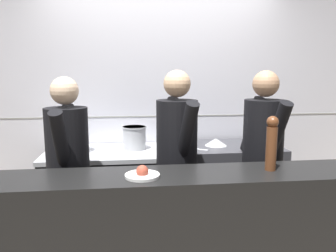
{
  "coord_description": "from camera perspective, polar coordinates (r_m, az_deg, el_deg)",
  "views": [
    {
      "loc": [
        -0.33,
        -2.23,
        1.62
      ],
      "look_at": [
        0.0,
        0.62,
        1.15
      ],
      "focal_mm": 35.0,
      "sensor_mm": 36.0,
      "label": 1
    }
  ],
  "objects": [
    {
      "name": "wall_back_tiled",
      "position": [
        3.59,
        -1.35,
        4.18
      ],
      "size": [
        8.0,
        0.06,
        2.6
      ],
      "color": "silver",
      "rests_on": "ground_plane"
    },
    {
      "name": "chef_line",
      "position": [
        2.88,
        16.09,
        -5.3
      ],
      "size": [
        0.37,
        0.72,
        1.64
      ],
      "rotation": [
        0.0,
        0.0,
        0.12
      ],
      "color": "black",
      "rests_on": "ground_plane"
    },
    {
      "name": "mixing_bowl_steel",
      "position": [
        3.35,
        8.34,
        -2.75
      ],
      "size": [
        0.22,
        0.22,
        0.07
      ],
      "color": "#B7BABF",
      "rests_on": "prep_counter"
    },
    {
      "name": "pepper_mill",
      "position": [
        2.33,
        17.59,
        -2.7
      ],
      "size": [
        0.08,
        0.08,
        0.38
      ],
      "color": "brown",
      "rests_on": "pass_counter"
    },
    {
      "name": "pass_counter",
      "position": [
        2.39,
        2.5,
        -19.42
      ],
      "size": [
        2.96,
        0.45,
        0.96
      ],
      "color": "black",
      "rests_on": "ground_plane"
    },
    {
      "name": "plated_dish_main",
      "position": [
        2.13,
        -4.5,
        -8.34
      ],
      "size": [
        0.23,
        0.23,
        0.08
      ],
      "color": "white",
      "rests_on": "pass_counter"
    },
    {
      "name": "oven_range",
      "position": [
        3.38,
        -10.73,
        -11.42
      ],
      "size": [
        1.15,
        0.71,
        0.86
      ],
      "color": "#232326",
      "rests_on": "ground_plane"
    },
    {
      "name": "prep_counter",
      "position": [
        3.49,
        9.25,
        -10.55
      ],
      "size": [
        1.15,
        0.65,
        0.89
      ],
      "color": "#38383D",
      "rests_on": "ground_plane"
    },
    {
      "name": "sauce_pot",
      "position": [
        3.26,
        -5.86,
        -1.96
      ],
      "size": [
        0.24,
        0.24,
        0.23
      ],
      "color": "#B7BABF",
      "rests_on": "oven_range"
    },
    {
      "name": "chef_sous",
      "position": [
        2.7,
        1.53,
        -5.88
      ],
      "size": [
        0.4,
        0.72,
        1.64
      ],
      "rotation": [
        0.0,
        0.0,
        0.23
      ],
      "color": "black",
      "rests_on": "ground_plane"
    },
    {
      "name": "chef_head_cook",
      "position": [
        2.66,
        -16.95,
        -7.13
      ],
      "size": [
        0.33,
        0.69,
        1.59
      ],
      "rotation": [
        0.0,
        0.0,
        -0.03
      ],
      "color": "black",
      "rests_on": "ground_plane"
    },
    {
      "name": "stock_pot",
      "position": [
        3.27,
        -16.68,
        -2.26
      ],
      "size": [
        0.33,
        0.33,
        0.23
      ],
      "color": "#B7BABF",
      "rests_on": "oven_range"
    },
    {
      "name": "chefs_knife",
      "position": [
        3.21,
        3.23,
        -3.77
      ],
      "size": [
        0.33,
        0.24,
        0.02
      ],
      "color": "#B7BABF",
      "rests_on": "prep_counter"
    }
  ]
}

